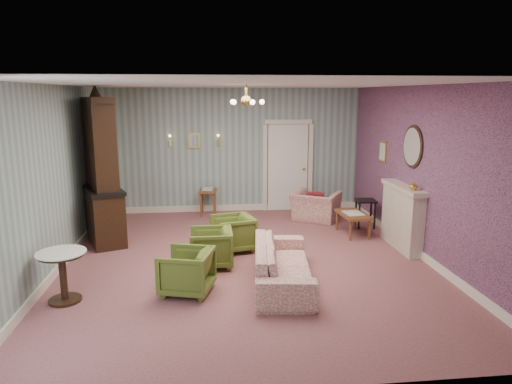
{
  "coord_description": "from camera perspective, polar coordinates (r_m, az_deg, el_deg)",
  "views": [
    {
      "loc": [
        -0.65,
        -7.33,
        2.74
      ],
      "look_at": [
        0.2,
        0.4,
        1.1
      ],
      "focal_mm": 32.43,
      "sensor_mm": 36.0,
      "label": 1
    }
  ],
  "objects": [
    {
      "name": "floor",
      "position": [
        7.86,
        -1.14,
        -8.51
      ],
      "size": [
        7.0,
        7.0,
        0.0
      ],
      "primitive_type": "plane",
      "color": "#945659",
      "rests_on": "ground"
    },
    {
      "name": "ceiling",
      "position": [
        7.36,
        -1.24,
        13.14
      ],
      "size": [
        7.0,
        7.0,
        0.0
      ],
      "primitive_type": "plane",
      "rotation": [
        3.14,
        0.0,
        0.0
      ],
      "color": "white",
      "rests_on": "ground"
    },
    {
      "name": "wall_back",
      "position": [
        10.93,
        -2.84,
        5.12
      ],
      "size": [
        6.0,
        0.0,
        6.0
      ],
      "primitive_type": "plane",
      "rotation": [
        1.57,
        0.0,
        0.0
      ],
      "color": "gray",
      "rests_on": "ground"
    },
    {
      "name": "wall_front",
      "position": [
        4.1,
        3.23,
        -6.49
      ],
      "size": [
        6.0,
        0.0,
        6.0
      ],
      "primitive_type": "plane",
      "rotation": [
        -1.57,
        0.0,
        0.0
      ],
      "color": "gray",
      "rests_on": "ground"
    },
    {
      "name": "wall_left",
      "position": [
        7.81,
        -23.69,
        1.38
      ],
      "size": [
        0.0,
        7.0,
        7.0
      ],
      "primitive_type": "plane",
      "rotation": [
        1.57,
        0.0,
        1.57
      ],
      "color": "gray",
      "rests_on": "ground"
    },
    {
      "name": "wall_right",
      "position": [
        8.3,
        19.94,
        2.24
      ],
      "size": [
        0.0,
        7.0,
        7.0
      ],
      "primitive_type": "plane",
      "rotation": [
        1.57,
        0.0,
        -1.57
      ],
      "color": "gray",
      "rests_on": "ground"
    },
    {
      "name": "wall_right_floral",
      "position": [
        8.29,
        19.85,
        2.24
      ],
      "size": [
        0.0,
        7.0,
        7.0
      ],
      "primitive_type": "plane",
      "rotation": [
        1.57,
        0.0,
        -1.57
      ],
      "color": "#BC5E7D",
      "rests_on": "ground"
    },
    {
      "name": "door",
      "position": [
        11.1,
        3.92,
        3.28
      ],
      "size": [
        1.12,
        0.12,
        2.16
      ],
      "primitive_type": null,
      "color": "white",
      "rests_on": "floor"
    },
    {
      "name": "olive_chair_a",
      "position": [
        6.63,
        -8.58,
        -9.41
      ],
      "size": [
        0.79,
        0.82,
        0.7
      ],
      "primitive_type": "imported",
      "rotation": [
        0.0,
        0.0,
        -1.84
      ],
      "color": "#586B25",
      "rests_on": "floor"
    },
    {
      "name": "olive_chair_b",
      "position": [
        7.57,
        -5.57,
        -6.62
      ],
      "size": [
        0.63,
        0.67,
        0.69
      ],
      "primitive_type": "imported",
      "rotation": [
        0.0,
        0.0,
        -1.57
      ],
      "color": "#586B25",
      "rests_on": "floor"
    },
    {
      "name": "olive_chair_c",
      "position": [
        8.28,
        -2.84,
        -4.89
      ],
      "size": [
        0.79,
        0.82,
        0.7
      ],
      "primitive_type": "imported",
      "rotation": [
        0.0,
        0.0,
        -1.32
      ],
      "color": "#586B25",
      "rests_on": "floor"
    },
    {
      "name": "sofa_chintz",
      "position": [
        6.87,
        3.32,
        -8.01
      ],
      "size": [
        0.83,
        2.12,
        0.81
      ],
      "primitive_type": "imported",
      "rotation": [
        0.0,
        0.0,
        1.46
      ],
      "color": "#A7434C",
      "rests_on": "floor"
    },
    {
      "name": "wingback_chair",
      "position": [
        10.31,
        7.38,
        -1.16
      ],
      "size": [
        1.16,
        1.05,
        0.85
      ],
      "primitive_type": "imported",
      "rotation": [
        0.0,
        0.0,
        2.58
      ],
      "color": "#A7434C",
      "rests_on": "floor"
    },
    {
      "name": "dresser",
      "position": [
        9.19,
        -18.81,
        3.09
      ],
      "size": [
        1.19,
        1.82,
        2.87
      ],
      "primitive_type": null,
      "rotation": [
        0.0,
        0.0,
        0.38
      ],
      "color": "black",
      "rests_on": "floor"
    },
    {
      "name": "fireplace",
      "position": [
        8.77,
        17.58,
        -2.93
      ],
      "size": [
        0.3,
        1.4,
        1.16
      ],
      "primitive_type": null,
      "color": "beige",
      "rests_on": "floor"
    },
    {
      "name": "mantel_vase",
      "position": [
        8.26,
        18.84,
        0.75
      ],
      "size": [
        0.15,
        0.15,
        0.15
      ],
      "primitive_type": "imported",
      "color": "gold",
      "rests_on": "fireplace"
    },
    {
      "name": "oval_mirror",
      "position": [
        8.58,
        18.72,
        5.32
      ],
      "size": [
        0.04,
        0.76,
        0.84
      ],
      "primitive_type": null,
      "color": "white",
      "rests_on": "wall_right"
    },
    {
      "name": "framed_print",
      "position": [
        9.85,
        15.4,
        4.83
      ],
      "size": [
        0.04,
        0.34,
        0.42
      ],
      "primitive_type": null,
      "color": "gold",
      "rests_on": "wall_right"
    },
    {
      "name": "coffee_table",
      "position": [
        9.42,
        11.84,
        -3.86
      ],
      "size": [
        0.55,
        0.9,
        0.44
      ],
      "primitive_type": null,
      "rotation": [
        0.0,
        0.0,
        0.08
      ],
      "color": "brown",
      "rests_on": "floor"
    },
    {
      "name": "side_table_black",
      "position": [
        9.95,
        13.31,
        -2.61
      ],
      "size": [
        0.44,
        0.44,
        0.6
      ],
      "primitive_type": null,
      "rotation": [
        0.0,
        0.0,
        -0.1
      ],
      "color": "black",
      "rests_on": "floor"
    },
    {
      "name": "pedestal_table",
      "position": [
        6.8,
        -22.69,
        -9.61
      ],
      "size": [
        0.76,
        0.76,
        0.71
      ],
      "primitive_type": null,
      "rotation": [
        0.0,
        0.0,
        0.19
      ],
      "color": "black",
      "rests_on": "floor"
    },
    {
      "name": "nesting_table",
      "position": [
        10.76,
        -5.94,
        -1.14
      ],
      "size": [
        0.43,
        0.53,
        0.65
      ],
      "primitive_type": null,
      "rotation": [
        0.0,
        0.0,
        -0.09
      ],
      "color": "brown",
      "rests_on": "floor"
    },
    {
      "name": "gilt_mirror_back",
      "position": [
        10.85,
        -7.62,
        6.3
      ],
      "size": [
        0.28,
        0.06,
        0.36
      ],
      "primitive_type": null,
      "color": "gold",
      "rests_on": "wall_back"
    },
    {
      "name": "sconce_left",
      "position": [
        10.85,
        -10.54,
        6.21
      ],
      "size": [
        0.16,
        0.12,
        0.3
      ],
      "primitive_type": null,
      "color": "gold",
      "rests_on": "wall_back"
    },
    {
      "name": "sconce_right",
      "position": [
        10.83,
        -4.69,
        6.36
      ],
      "size": [
        0.16,
        0.12,
        0.3
      ],
      "primitive_type": null,
      "color": "gold",
      "rests_on": "wall_back"
    },
    {
      "name": "chandelier",
      "position": [
        7.36,
        -1.23,
        11.04
      ],
      "size": [
        0.56,
        0.56,
        0.36
      ],
      "primitive_type": null,
      "color": "gold",
      "rests_on": "ceiling"
    },
    {
      "name": "burgundy_cushion",
      "position": [
        10.15,
        7.31,
        -1.06
      ],
      "size": [
        0.41,
        0.28,
        0.39
      ],
      "primitive_type": "cube",
      "rotation": [
        0.17,
        0.0,
        -0.35
      ],
      "color": "maroon",
      "rests_on": "wingback_chair"
    }
  ]
}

